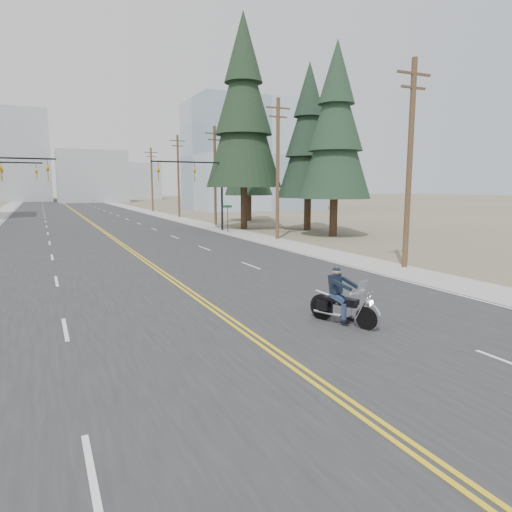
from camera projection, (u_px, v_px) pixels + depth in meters
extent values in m
plane|color=#776D56|center=(266.00, 347.00, 12.70)|extent=(400.00, 400.00, 0.00)
cube|color=#303033|center=(77.00, 213.00, 75.29)|extent=(20.00, 200.00, 0.01)
cube|color=#A5A5A0|center=(147.00, 211.00, 80.13)|extent=(3.00, 200.00, 0.01)
cylinder|color=black|center=(9.00, 158.00, 37.14)|extent=(7.00, 0.14, 0.14)
imported|color=#BF8C0C|center=(0.00, 166.00, 36.94)|extent=(0.21, 0.26, 1.30)
imported|color=#BF8C0C|center=(47.00, 167.00, 38.42)|extent=(0.21, 0.26, 1.30)
cylinder|color=black|center=(222.00, 196.00, 45.42)|extent=(0.20, 0.20, 7.00)
cylinder|color=black|center=(187.00, 162.00, 43.46)|extent=(7.00, 0.14, 0.14)
imported|color=#BF8C0C|center=(194.00, 169.00, 43.85)|extent=(0.21, 0.26, 1.30)
imported|color=#BF8C0C|center=(158.00, 168.00, 42.38)|extent=(0.21, 0.26, 1.30)
cylinder|color=black|center=(8.00, 162.00, 44.08)|extent=(6.00, 0.14, 0.14)
imported|color=#BF8C0C|center=(2.00, 169.00, 43.93)|extent=(0.21, 0.26, 1.30)
imported|color=#BF8C0C|center=(36.00, 170.00, 45.19)|extent=(0.21, 0.26, 1.30)
cylinder|color=black|center=(228.00, 219.00, 43.88)|extent=(0.06, 0.06, 2.60)
cube|color=#0C5926|center=(228.00, 206.00, 43.70)|extent=(0.90, 0.03, 0.25)
cylinder|color=brown|center=(409.00, 166.00, 24.29)|extent=(0.30, 0.30, 11.00)
cube|color=brown|center=(414.00, 73.00, 23.57)|extent=(2.20, 0.12, 0.12)
cube|color=brown|center=(413.00, 88.00, 23.68)|extent=(1.60, 0.12, 0.12)
cylinder|color=brown|center=(278.00, 170.00, 37.66)|extent=(0.30, 0.30, 11.50)
cube|color=brown|center=(278.00, 108.00, 36.91)|extent=(2.20, 0.12, 0.12)
cube|color=brown|center=(278.00, 117.00, 37.01)|extent=(1.60, 0.12, 0.12)
cylinder|color=brown|center=(215.00, 176.00, 51.11)|extent=(0.30, 0.30, 11.00)
cube|color=brown|center=(214.00, 133.00, 50.39)|extent=(2.20, 0.12, 0.12)
cube|color=brown|center=(215.00, 140.00, 50.50)|extent=(1.60, 0.12, 0.12)
cylinder|color=brown|center=(178.00, 177.00, 64.48)|extent=(0.30, 0.30, 11.50)
cube|color=brown|center=(178.00, 141.00, 63.73)|extent=(2.20, 0.12, 0.12)
cube|color=brown|center=(178.00, 146.00, 63.84)|extent=(1.60, 0.12, 0.12)
cylinder|color=brown|center=(152.00, 180.00, 79.72)|extent=(0.30, 0.30, 11.00)
cube|color=brown|center=(151.00, 152.00, 79.01)|extent=(2.20, 0.12, 0.12)
cube|color=brown|center=(151.00, 157.00, 79.11)|extent=(1.60, 0.12, 0.12)
cube|color=#9EB5CC|center=(253.00, 157.00, 87.25)|extent=(24.00, 16.00, 20.00)
cube|color=#ADB2B7|center=(92.00, 177.00, 126.77)|extent=(18.00, 14.00, 14.00)
cube|color=#B7BCC6|center=(219.00, 169.00, 126.54)|extent=(16.00, 12.00, 18.00)
cube|color=#ADB2B7|center=(12.00, 156.00, 130.85)|extent=(20.00, 15.00, 26.00)
cube|color=#B7BCC6|center=(137.00, 181.00, 156.44)|extent=(14.00, 14.00, 12.00)
cylinder|color=#382619|center=(333.00, 217.00, 40.58)|extent=(0.65, 0.65, 3.35)
cone|color=#172F1D|center=(335.00, 140.00, 39.56)|extent=(6.32, 6.32, 10.04)
cone|color=#172F1D|center=(336.00, 106.00, 39.13)|extent=(4.74, 4.74, 7.53)
cone|color=#172F1D|center=(337.00, 71.00, 38.70)|extent=(3.16, 3.16, 5.36)
cylinder|color=#382619|center=(307.00, 214.00, 46.23)|extent=(0.72, 0.72, 3.28)
cone|color=black|center=(309.00, 148.00, 45.23)|extent=(6.15, 6.15, 9.84)
cone|color=black|center=(309.00, 119.00, 44.81)|extent=(4.61, 4.61, 7.38)
cone|color=black|center=(310.00, 89.00, 44.39)|extent=(3.08, 3.08, 5.25)
cylinder|color=#382619|center=(244.00, 208.00, 47.54)|extent=(0.75, 0.75, 4.31)
cone|color=black|center=(244.00, 123.00, 46.23)|extent=(7.76, 7.76, 12.94)
cone|color=black|center=(243.00, 85.00, 45.67)|extent=(5.82, 5.82, 9.70)
cone|color=black|center=(243.00, 46.00, 45.12)|extent=(3.88, 3.88, 6.90)
cylinder|color=#382619|center=(249.00, 208.00, 58.70)|extent=(0.77, 0.77, 3.28)
cone|color=black|center=(249.00, 156.00, 57.70)|extent=(6.12, 6.12, 9.84)
cone|color=black|center=(249.00, 133.00, 57.28)|extent=(4.59, 4.59, 7.38)
cone|color=black|center=(249.00, 110.00, 56.86)|extent=(3.06, 3.06, 5.25)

